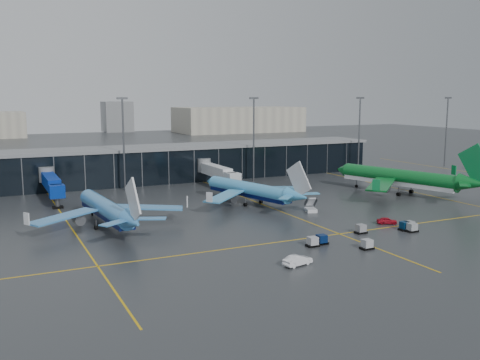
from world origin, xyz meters
name	(u,v)px	position (x,y,z in m)	size (l,w,h in m)	color
ground	(256,223)	(0.00, 0.00, 0.00)	(600.00, 600.00, 0.00)	#282B2D
terminal_pier	(164,163)	(0.00, 62.00, 5.42)	(142.00, 17.00, 10.70)	black
jet_bridges	(51,183)	(-35.00, 42.99, 4.55)	(94.00, 27.50, 7.20)	#595B60
flood_masts	(192,138)	(5.00, 50.00, 13.81)	(203.00, 0.50, 25.50)	#595B60
distant_hangars	(141,121)	(49.94, 270.08, 8.79)	(260.00, 71.00, 22.00)	#B2AD99
taxi_lines	(273,209)	(10.00, 10.61, 0.01)	(220.00, 120.00, 0.02)	gold
airliner_arkefly	(105,198)	(-28.38, 10.29, 5.71)	(32.62, 37.15, 11.42)	#3C84C5
airliner_klm_near	(248,181)	(7.25, 18.05, 5.63)	(32.14, 36.61, 11.25)	#4099D2
airliner_aer_lingus	(399,168)	(49.43, 13.14, 6.97)	(39.82, 45.35, 13.94)	#0B6123
baggage_carts	(371,233)	(13.78, -19.63, 0.76)	(25.70, 10.55, 1.70)	black
mobile_airstair	(311,208)	(15.93, 3.93, 0.77)	(3.05, 3.71, 3.45)	silver
service_van_red	(387,221)	(23.51, -12.60, 0.69)	(1.63, 4.04, 1.38)	#B10D1E
service_van_white	(298,260)	(-7.16, -27.83, 0.82)	(1.73, 4.96, 1.64)	silver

